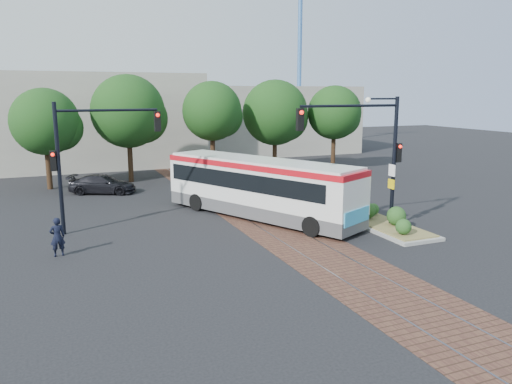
% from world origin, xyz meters
% --- Properties ---
extents(ground, '(120.00, 120.00, 0.00)m').
position_xyz_m(ground, '(0.00, 0.00, 0.00)').
color(ground, black).
rests_on(ground, ground).
extents(trackbed, '(3.60, 40.00, 0.02)m').
position_xyz_m(trackbed, '(0.00, 4.00, 0.01)').
color(trackbed, brown).
rests_on(trackbed, ground).
extents(tree_row, '(26.40, 5.60, 7.67)m').
position_xyz_m(tree_row, '(1.21, 16.42, 4.85)').
color(tree_row, '#382314').
rests_on(tree_row, ground).
extents(warehouses, '(40.00, 13.00, 8.00)m').
position_xyz_m(warehouses, '(-0.53, 28.75, 3.81)').
color(warehouses, '#ADA899').
rests_on(warehouses, ground).
extents(crane, '(8.00, 0.50, 18.00)m').
position_xyz_m(crane, '(18.00, 34.00, 10.88)').
color(crane, '#3F72B2').
rests_on(crane, ground).
extents(city_bus, '(7.21, 11.26, 3.05)m').
position_xyz_m(city_bus, '(0.01, 3.46, 1.70)').
color(city_bus, '#49484B').
rests_on(city_bus, ground).
extents(traffic_island, '(2.20, 5.20, 1.13)m').
position_xyz_m(traffic_island, '(4.82, -0.90, 0.33)').
color(traffic_island, gray).
rests_on(traffic_island, ground).
extents(signal_pole_main, '(5.49, 0.46, 6.00)m').
position_xyz_m(signal_pole_main, '(3.86, -0.81, 4.16)').
color(signal_pole_main, black).
rests_on(signal_pole_main, ground).
extents(signal_pole_left, '(4.99, 0.34, 6.00)m').
position_xyz_m(signal_pole_left, '(-8.37, 4.00, 3.86)').
color(signal_pole_left, black).
rests_on(signal_pole_left, ground).
extents(officer, '(0.62, 0.46, 1.58)m').
position_xyz_m(officer, '(-9.80, 0.73, 0.79)').
color(officer, black).
rests_on(officer, ground).
extents(parked_car, '(4.52, 3.19, 1.22)m').
position_xyz_m(parked_car, '(-6.86, 13.12, 0.61)').
color(parked_car, black).
rests_on(parked_car, ground).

